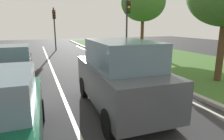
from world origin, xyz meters
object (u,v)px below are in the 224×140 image
car_hatchback_far (14,63)px  traffic_light_near_right (127,18)px  traffic_light_far_median (54,22)px  tree_roadside_far (143,2)px  car_suv_ahead (120,75)px

car_hatchback_far → traffic_light_near_right: traffic_light_near_right is taller
car_hatchback_far → traffic_light_near_right: 9.22m
traffic_light_near_right → traffic_light_far_median: bearing=122.8°
car_hatchback_far → tree_roadside_far: 13.96m
car_hatchback_far → traffic_light_far_median: (3.11, 11.49, 2.17)m
car_suv_ahead → traffic_light_far_median: traffic_light_far_median is taller
traffic_light_far_median → tree_roadside_far: bearing=-28.0°
traffic_light_near_right → tree_roadside_far: tree_roadside_far is taller
traffic_light_near_right → traffic_light_far_median: traffic_light_near_right is taller
traffic_light_near_right → traffic_light_far_median: 9.10m
tree_roadside_far → car_hatchback_far: bearing=-147.8°
traffic_light_near_right → traffic_light_far_median: size_ratio=1.09×
car_hatchback_far → traffic_light_near_right: size_ratio=0.76×
car_suv_ahead → traffic_light_near_right: traffic_light_near_right is taller
traffic_light_far_median → traffic_light_near_right: bearing=-57.2°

